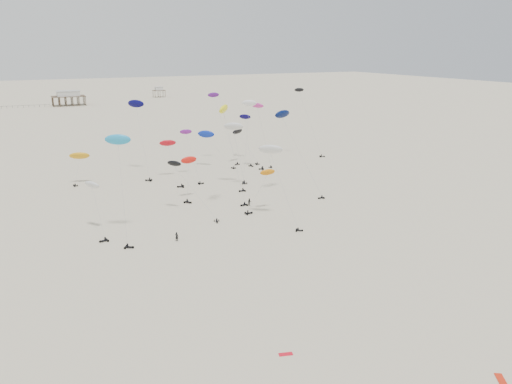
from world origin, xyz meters
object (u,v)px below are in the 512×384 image
pavilion_small (159,93)px  rig_0 (188,171)px  pavilion_main (69,99)px  rig_9 (219,112)px  spectator_0 (177,241)px  rig_4 (246,125)px

pavilion_small → rig_0: size_ratio=0.81×
pavilion_main → pavilion_small: bearing=23.2°
rig_9 → pavilion_small: bearing=-30.0°
spectator_0 → pavilion_small: bearing=-62.9°
spectator_0 → rig_0: bearing=-71.9°
rig_9 → spectator_0: 76.25m
pavilion_small → rig_0: (-67.72, -268.80, 3.99)m
pavilion_small → rig_4: size_ratio=0.48×
rig_0 → pavilion_small: bearing=-136.8°
pavilion_small → rig_0: rig_0 is taller
rig_0 → rig_4: rig_4 is taller
rig_0 → spectator_0: bearing=33.2°
rig_4 → spectator_0: size_ratio=8.27×
pavilion_main → rig_4: 206.01m
pavilion_small → spectator_0: pavilion_small is taller
pavilion_small → rig_4: bearing=-98.4°
rig_9 → spectator_0: (-36.28, -64.96, -16.66)m
rig_4 → pavilion_main: bearing=-100.7°
pavilion_main → rig_9: rig_9 is taller
rig_9 → rig_4: bearing=-125.6°
rig_0 → pavilion_main: bearing=-122.1°
rig_4 → rig_9: 10.22m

